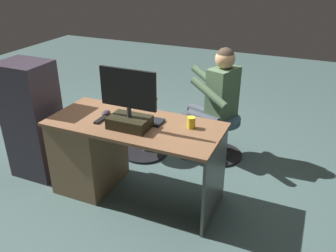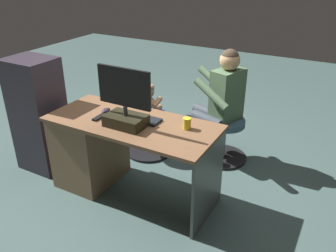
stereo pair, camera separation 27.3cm
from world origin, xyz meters
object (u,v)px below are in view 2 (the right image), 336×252
at_px(person, 219,97).
at_px(cup, 187,123).
at_px(desk, 99,146).
at_px(keyboard, 137,118).
at_px(monitor, 125,108).
at_px(teddy_bear, 148,101).
at_px(visitor_chair, 224,136).
at_px(tv_remote, 100,117).
at_px(computer_mouse, 106,111).
at_px(office_chair_teddy, 149,131).

bearing_deg(person, cup, 93.82).
xyz_separation_m(desk, keyboard, (-0.38, -0.07, 0.34)).
bearing_deg(monitor, keyboard, -90.56).
distance_m(desk, keyboard, 0.52).
height_order(cup, teddy_bear, cup).
bearing_deg(visitor_chair, tv_remote, 53.87).
distance_m(computer_mouse, cup, 0.76).
bearing_deg(cup, visitor_chair, -91.32).
distance_m(desk, teddy_bear, 0.75).
bearing_deg(monitor, cup, -157.23).
bearing_deg(teddy_bear, computer_mouse, 88.38).
bearing_deg(office_chair_teddy, computer_mouse, 88.35).
relative_size(desk, computer_mouse, 15.10).
distance_m(visitor_chair, person, 0.44).
relative_size(desk, keyboard, 3.45).
distance_m(monitor, person, 1.10).
xyz_separation_m(desk, person, (-0.78, -0.93, 0.30)).
bearing_deg(office_chair_teddy, person, -161.12).
xyz_separation_m(office_chair_teddy, teddy_bear, (0.00, -0.01, 0.35)).
relative_size(office_chair_teddy, teddy_bear, 1.54).
distance_m(monitor, cup, 0.50).
relative_size(teddy_bear, visitor_chair, 0.66).
relative_size(tv_remote, visitor_chair, 0.30).
relative_size(cup, visitor_chair, 0.18).
bearing_deg(computer_mouse, tv_remote, 101.57).
bearing_deg(computer_mouse, teddy_bear, -91.62).
height_order(desk, computer_mouse, computer_mouse).
distance_m(monitor, keyboard, 0.21).
distance_m(teddy_bear, person, 0.72).
bearing_deg(desk, office_chair_teddy, -97.80).
height_order(computer_mouse, tv_remote, computer_mouse).
height_order(office_chair_teddy, teddy_bear, teddy_bear).
height_order(monitor, person, monitor).
bearing_deg(keyboard, cup, -175.43).
relative_size(monitor, cup, 5.25).
bearing_deg(tv_remote, keyboard, -153.95).
bearing_deg(monitor, teddy_bear, -70.11).
bearing_deg(monitor, computer_mouse, -23.45).
bearing_deg(cup, monitor, 22.77).
bearing_deg(keyboard, computer_mouse, 3.68).
height_order(monitor, office_chair_teddy, monitor).
bearing_deg(desk, keyboard, -170.11).
xyz_separation_m(visitor_chair, person, (0.07, 0.03, 0.43)).
distance_m(teddy_bear, visitor_chair, 0.86).
height_order(monitor, tv_remote, monitor).
xyz_separation_m(computer_mouse, cup, (-0.76, -0.06, 0.03)).
xyz_separation_m(monitor, computer_mouse, (0.31, -0.13, -0.14)).
relative_size(desk, person, 1.24).
relative_size(computer_mouse, cup, 1.05).
bearing_deg(teddy_bear, tv_remote, 90.43).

